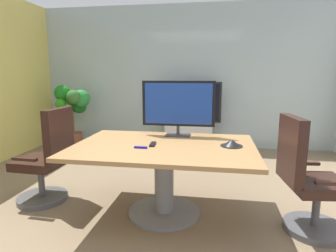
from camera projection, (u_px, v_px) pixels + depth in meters
ground_plane at (153, 213)px, 3.04m from camera, size 6.98×6.98×0.00m
wall_back_glass_partition at (184, 77)px, 5.69m from camera, size 5.87×0.10×2.78m
conference_table at (164, 162)px, 2.94m from camera, size 1.83×1.26×0.75m
office_chair_left at (47, 163)px, 3.24m from camera, size 0.61×0.58×1.09m
office_chair_right at (308, 185)px, 2.61m from camera, size 0.62×0.60×1.09m
tv_monitor at (178, 105)px, 3.27m from camera, size 0.84×0.18×0.64m
wall_display_unit at (189, 127)px, 5.50m from camera, size 1.20×0.36×1.31m
potted_plant at (73, 108)px, 5.59m from camera, size 0.67×0.57×1.24m
conference_phone at (232, 143)px, 2.84m from camera, size 0.22×0.22×0.07m
remote_control at (153, 144)px, 2.90m from camera, size 0.06×0.17×0.02m
whiteboard_marker at (141, 147)px, 2.77m from camera, size 0.13×0.02×0.02m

